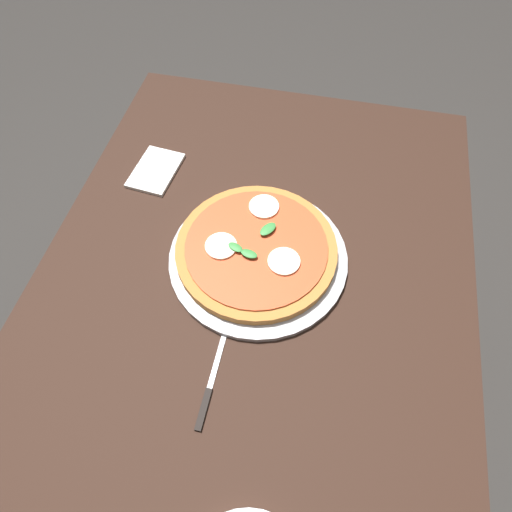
{
  "coord_description": "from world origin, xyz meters",
  "views": [
    {
      "loc": [
        -0.36,
        -0.1,
        1.49
      ],
      "look_at": [
        0.1,
        0.0,
        0.77
      ],
      "focal_mm": 31.13,
      "sensor_mm": 36.0,
      "label": 1
    }
  ],
  "objects": [
    {
      "name": "serving_tray",
      "position": [
        0.1,
        0.0,
        0.76
      ],
      "size": [
        0.35,
        0.35,
        0.01
      ],
      "primitive_type": "cylinder",
      "color": "#B2B2B7",
      "rests_on": "dining_table"
    },
    {
      "name": "dining_table",
      "position": [
        0.0,
        0.0,
        0.64
      ],
      "size": [
        1.25,
        0.83,
        0.76
      ],
      "color": "black",
      "rests_on": "ground_plane"
    },
    {
      "name": "knife",
      "position": [
        -0.17,
        0.02,
        0.76
      ],
      "size": [
        0.18,
        0.01,
        0.01
      ],
      "color": "black",
      "rests_on": "dining_table"
    },
    {
      "name": "napkin",
      "position": [
        0.28,
        0.27,
        0.76
      ],
      "size": [
        0.14,
        0.1,
        0.01
      ],
      "primitive_type": "cube",
      "rotation": [
        0.0,
        0.0,
        -0.1
      ],
      "color": "white",
      "rests_on": "dining_table"
    },
    {
      "name": "ground_plane",
      "position": [
        0.0,
        0.0,
        0.0
      ],
      "size": [
        6.0,
        6.0,
        0.0
      ],
      "primitive_type": "plane",
      "color": "#2D2B28"
    },
    {
      "name": "pizza",
      "position": [
        0.11,
        0.01,
        0.78
      ],
      "size": [
        0.31,
        0.31,
        0.03
      ],
      "color": "#B27033",
      "rests_on": "serving_tray"
    }
  ]
}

